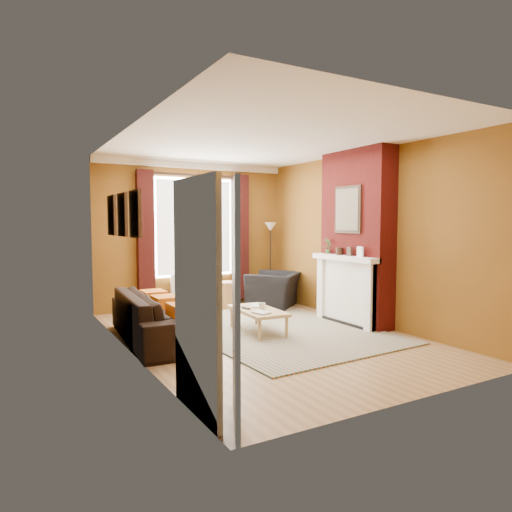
% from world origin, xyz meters
% --- Properties ---
extents(ground, '(5.50, 5.50, 0.00)m').
position_xyz_m(ground, '(0.00, 0.00, 0.00)').
color(ground, olive).
rests_on(ground, ground).
extents(room_walls, '(3.82, 5.54, 2.83)m').
position_xyz_m(room_walls, '(0.63, 0.28, 1.38)').
color(room_walls, brown).
rests_on(room_walls, ground).
extents(striped_rug, '(2.76, 3.70, 0.02)m').
position_xyz_m(striped_rug, '(0.34, 0.23, 0.01)').
color(striped_rug, '#2F6683').
rests_on(striped_rug, ground).
extents(sofa, '(1.04, 2.34, 0.67)m').
position_xyz_m(sofa, '(-1.42, 0.53, 0.33)').
color(sofa, black).
rests_on(sofa, ground).
extents(armchair, '(1.37, 1.36, 0.67)m').
position_xyz_m(armchair, '(1.33, 1.89, 0.33)').
color(armchair, black).
rests_on(armchair, ground).
extents(coffee_table, '(0.59, 1.10, 0.36)m').
position_xyz_m(coffee_table, '(0.01, 0.21, 0.32)').
color(coffee_table, tan).
rests_on(coffee_table, ground).
extents(wicker_stool, '(0.46, 0.46, 0.51)m').
position_xyz_m(wicker_stool, '(0.48, 2.20, 0.25)').
color(wicker_stool, '#A47647').
rests_on(wicker_stool, ground).
extents(floor_lamp, '(0.31, 0.31, 1.65)m').
position_xyz_m(floor_lamp, '(1.55, 2.40, 1.30)').
color(floor_lamp, black).
rests_on(floor_lamp, ground).
extents(book_a, '(0.24, 0.29, 0.02)m').
position_xyz_m(book_a, '(-0.19, -0.10, 0.37)').
color(book_a, '#999999').
rests_on(book_a, coffee_table).
extents(book_b, '(0.34, 0.37, 0.02)m').
position_xyz_m(book_b, '(0.02, 0.46, 0.37)').
color(book_b, '#999999').
rests_on(book_b, coffee_table).
extents(mug, '(0.13, 0.13, 0.10)m').
position_xyz_m(mug, '(0.05, 0.16, 0.41)').
color(mug, '#999999').
rests_on(mug, coffee_table).
extents(tv_remote, '(0.07, 0.17, 0.02)m').
position_xyz_m(tv_remote, '(-0.14, 0.31, 0.37)').
color(tv_remote, black).
rests_on(tv_remote, coffee_table).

